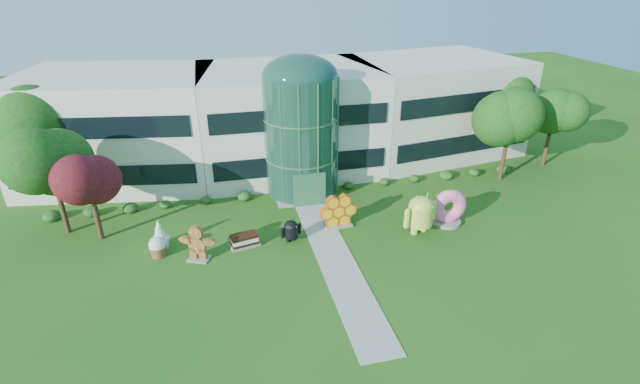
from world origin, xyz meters
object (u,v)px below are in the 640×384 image
object	(u,v)px
android_green	(421,212)
donut	(448,206)
android_black	(291,229)
gingerbread	(197,243)

from	to	relation	value
android_green	donut	xyz separation A→B (m)	(2.57, 0.76, -0.26)
android_green	android_black	bearing A→B (deg)	158.11
android_green	android_black	xyz separation A→B (m)	(-9.24, 1.02, -0.75)
android_green	donut	world-z (taller)	android_green
android_green	android_black	distance (m)	9.33
android_black	donut	xyz separation A→B (m)	(11.81, -0.26, 0.49)
donut	gingerbread	distance (m)	18.18
donut	android_green	bearing A→B (deg)	-161.56
android_black	donut	bearing A→B (deg)	-17.28
android_black	gingerbread	distance (m)	6.42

